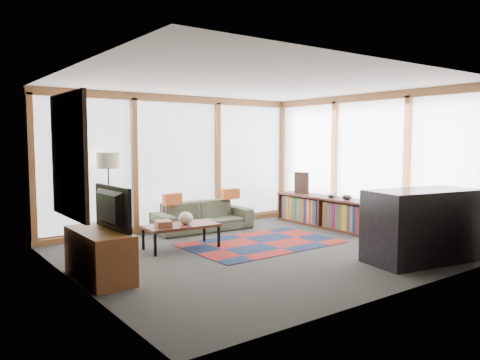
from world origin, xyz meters
TOP-DOWN VIEW (x-y plane):
  - ground at (0.00, 0.00)m, footprint 5.50×5.50m
  - room_envelope at (0.49, 0.56)m, footprint 5.52×5.02m
  - rug at (0.45, 0.41)m, footprint 2.56×1.65m
  - sofa at (0.25, 1.95)m, footprint 1.93×0.83m
  - pillow_left at (-0.39, 1.97)m, footprint 0.38×0.17m
  - pillow_right at (0.93, 1.99)m, footprint 0.39×0.15m
  - floor_lamp at (-1.54, 2.10)m, footprint 0.38×0.38m
  - coffee_table at (-0.81, 0.89)m, footprint 1.21×0.67m
  - book_stack at (-1.13, 0.89)m, footprint 0.29×0.33m
  - vase at (-0.74, 0.86)m, footprint 0.24×0.24m
  - bookshelf at (2.43, 0.81)m, footprint 0.44×2.43m
  - bowl_a at (2.42, 0.27)m, footprint 0.20×0.20m
  - bowl_b at (2.39, 0.63)m, footprint 0.15×0.15m
  - shelf_picture at (2.48, 1.57)m, footprint 0.13×0.34m
  - tv_console at (-2.44, 0.06)m, footprint 0.51×1.23m
  - television at (-2.36, 0.03)m, footprint 0.18×0.97m
  - bar_counter at (1.60, -1.84)m, footprint 1.75×1.06m

SIDE VIEW (x-z plane):
  - ground at x=0.00m, z-range 0.00..0.00m
  - rug at x=0.45m, z-range 0.00..0.01m
  - coffee_table at x=-0.81m, z-range 0.00..0.39m
  - sofa at x=0.25m, z-range 0.00..0.55m
  - bookshelf at x=2.43m, z-range 0.00..0.61m
  - tv_console at x=-2.44m, z-range 0.00..0.62m
  - book_stack at x=-1.13m, z-range 0.39..0.49m
  - vase at x=-0.74m, z-range 0.39..0.59m
  - bar_counter at x=1.60m, z-range 0.00..1.04m
  - bowl_b at x=2.39m, z-range 0.61..0.68m
  - bowl_a at x=2.42m, z-range 0.61..0.70m
  - pillow_left at x=-0.39m, z-range 0.55..0.76m
  - pillow_right at x=0.93m, z-range 0.55..0.76m
  - floor_lamp at x=-1.54m, z-range 0.00..1.53m
  - shelf_picture at x=2.48m, z-range 0.61..1.06m
  - television at x=-2.36m, z-range 0.62..1.17m
  - room_envelope at x=0.49m, z-range 0.23..2.85m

